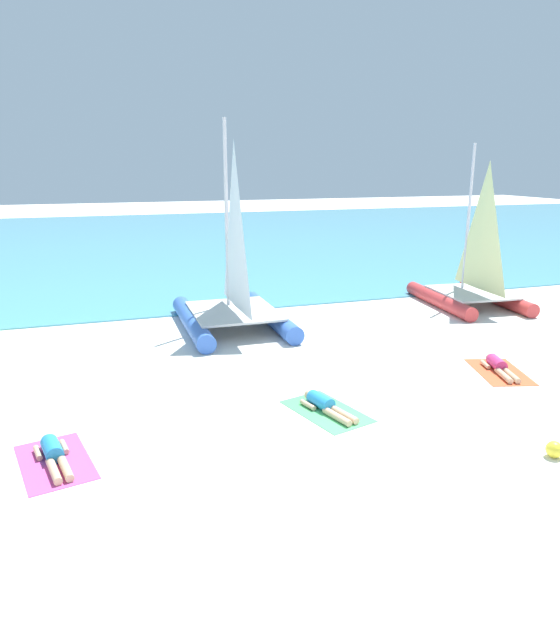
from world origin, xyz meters
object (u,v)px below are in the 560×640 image
(towel_right, at_px, (499,372))
(sunbather_left, at_px, (54,454))
(towel_left, at_px, (55,462))
(beach_ball, at_px, (554,449))
(towel_middle, at_px, (327,411))
(sailboat_blue, at_px, (233,299))
(sunbather_right, at_px, (499,366))
(sailboat_red, at_px, (471,283))
(sunbather_middle, at_px, (325,405))

(towel_right, bearing_deg, sunbather_left, -173.48)
(towel_right, bearing_deg, towel_left, -173.11)
(beach_ball, bearing_deg, towel_left, 162.76)
(towel_middle, xyz_separation_m, beach_ball, (3.03, -3.00, 0.14))
(sailboat_blue, xyz_separation_m, towel_middle, (0.34, -6.60, -0.93))
(towel_middle, height_order, sunbather_right, sunbather_right)
(sailboat_blue, distance_m, towel_middle, 6.67)
(towel_middle, bearing_deg, towel_left, -175.21)
(sailboat_red, relative_size, sunbather_left, 3.61)
(sailboat_red, distance_m, towel_right, 6.92)
(sailboat_blue, xyz_separation_m, sunbather_right, (5.30, -5.74, -0.80))
(beach_ball, bearing_deg, sailboat_blue, 109.33)
(sunbather_left, bearing_deg, towel_right, -5.79)
(sunbather_middle, relative_size, towel_right, 0.82)
(sailboat_red, distance_m, towel_left, 15.43)
(towel_left, relative_size, sunbather_right, 1.23)
(towel_right, bearing_deg, sunbather_right, 73.88)
(towel_middle, bearing_deg, sunbather_left, -175.93)
(sailboat_blue, relative_size, sailboat_red, 1.11)
(sunbather_left, bearing_deg, towel_left, -90.00)
(sunbather_middle, distance_m, beach_ball, 4.32)
(beach_ball, bearing_deg, sunbather_middle, 134.78)
(towel_middle, height_order, beach_ball, beach_ball)
(towel_middle, relative_size, sunbather_right, 1.23)
(sunbather_left, xyz_separation_m, sunbather_right, (10.21, 1.23, 0.00))
(towel_middle, bearing_deg, sunbather_right, 9.79)
(towel_middle, relative_size, beach_ball, 6.47)
(towel_left, bearing_deg, sunbather_right, 7.23)
(towel_left, bearing_deg, towel_right, 6.89)
(sailboat_blue, distance_m, sailboat_red, 8.75)
(towel_middle, xyz_separation_m, sunbather_middle, (-0.02, 0.06, 0.13))
(sunbather_middle, bearing_deg, sunbather_left, 169.73)
(sunbather_left, relative_size, towel_middle, 0.82)
(towel_right, height_order, beach_ball, beach_ball)
(sailboat_blue, relative_size, beach_ball, 21.30)
(towel_left, distance_m, towel_middle, 5.26)
(towel_left, xyz_separation_m, sunbather_right, (10.20, 1.29, 0.13))
(sailboat_red, bearing_deg, towel_right, -114.86)
(sunbather_right, bearing_deg, sunbather_left, -157.01)
(towel_right, relative_size, beach_ball, 6.47)
(towel_left, xyz_separation_m, sunbather_left, (-0.01, 0.07, 0.13))
(sunbather_left, relative_size, beach_ball, 5.31)
(towel_left, relative_size, towel_right, 1.00)
(sailboat_red, distance_m, beach_ball, 11.14)
(towel_left, relative_size, sunbather_left, 1.22)
(sailboat_red, bearing_deg, sailboat_blue, -173.78)
(sunbather_left, distance_m, sunbather_right, 10.29)
(sunbather_right, distance_m, beach_ball, 4.32)
(sailboat_blue, relative_size, towel_middle, 3.29)
(towel_middle, bearing_deg, sunbather_middle, 105.05)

